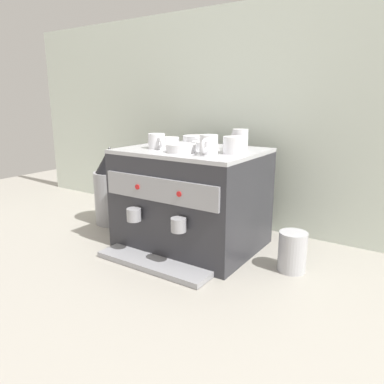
{
  "coord_description": "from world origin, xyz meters",
  "views": [
    {
      "loc": [
        0.82,
        -1.24,
        0.61
      ],
      "look_at": [
        0.0,
        0.0,
        0.23
      ],
      "focal_mm": 34.0,
      "sensor_mm": 36.0,
      "label": 1
    }
  ],
  "objects_px": {
    "ceramic_cup_1": "(234,145)",
    "ceramic_bowl_0": "(169,141)",
    "ceramic_bowl_3": "(181,148)",
    "ceramic_cup_2": "(240,140)",
    "ceramic_cup_0": "(208,145)",
    "ceramic_bowl_2": "(197,141)",
    "ceramic_cup_3": "(157,141)",
    "espresso_machine": "(191,198)",
    "milk_pitcher": "(292,252)",
    "coffee_grinder": "(112,188)",
    "ceramic_bowl_1": "(204,145)"
  },
  "relations": [
    {
      "from": "ceramic_cup_0",
      "to": "ceramic_bowl_1",
      "type": "distance_m",
      "value": 0.16
    },
    {
      "from": "ceramic_cup_2",
      "to": "ceramic_bowl_3",
      "type": "bearing_deg",
      "value": -131.94
    },
    {
      "from": "ceramic_bowl_2",
      "to": "coffee_grinder",
      "type": "distance_m",
      "value": 0.52
    },
    {
      "from": "espresso_machine",
      "to": "ceramic_bowl_3",
      "type": "bearing_deg",
      "value": -81.1
    },
    {
      "from": "coffee_grinder",
      "to": "milk_pitcher",
      "type": "distance_m",
      "value": 0.95
    },
    {
      "from": "ceramic_cup_1",
      "to": "coffee_grinder",
      "type": "bearing_deg",
      "value": 177.03
    },
    {
      "from": "ceramic_cup_2",
      "to": "ceramic_bowl_1",
      "type": "distance_m",
      "value": 0.15
    },
    {
      "from": "ceramic_bowl_0",
      "to": "ceramic_cup_2",
      "type": "bearing_deg",
      "value": 4.22
    },
    {
      "from": "ceramic_cup_0",
      "to": "ceramic_bowl_2",
      "type": "bearing_deg",
      "value": 131.12
    },
    {
      "from": "ceramic_cup_1",
      "to": "milk_pitcher",
      "type": "distance_m",
      "value": 0.45
    },
    {
      "from": "ceramic_bowl_0",
      "to": "ceramic_cup_1",
      "type": "bearing_deg",
      "value": -11.98
    },
    {
      "from": "ceramic_bowl_3",
      "to": "ceramic_cup_2",
      "type": "bearing_deg",
      "value": 48.06
    },
    {
      "from": "ceramic_bowl_0",
      "to": "espresso_machine",
      "type": "bearing_deg",
      "value": -20.24
    },
    {
      "from": "espresso_machine",
      "to": "milk_pitcher",
      "type": "xyz_separation_m",
      "value": [
        0.45,
        -0.01,
        -0.13
      ]
    },
    {
      "from": "coffee_grinder",
      "to": "espresso_machine",
      "type": "bearing_deg",
      "value": -2.16
    },
    {
      "from": "ceramic_bowl_3",
      "to": "coffee_grinder",
      "type": "bearing_deg",
      "value": 167.51
    },
    {
      "from": "espresso_machine",
      "to": "ceramic_cup_0",
      "type": "xyz_separation_m",
      "value": [
        0.13,
        -0.09,
        0.25
      ]
    },
    {
      "from": "espresso_machine",
      "to": "ceramic_cup_0",
      "type": "relative_size",
      "value": 5.29
    },
    {
      "from": "ceramic_cup_3",
      "to": "ceramic_bowl_0",
      "type": "xyz_separation_m",
      "value": [
        -0.04,
        0.13,
        -0.01
      ]
    },
    {
      "from": "espresso_machine",
      "to": "ceramic_bowl_3",
      "type": "distance_m",
      "value": 0.24
    },
    {
      "from": "ceramic_bowl_2",
      "to": "ceramic_bowl_3",
      "type": "distance_m",
      "value": 0.23
    },
    {
      "from": "ceramic_cup_2",
      "to": "ceramic_bowl_0",
      "type": "distance_m",
      "value": 0.34
    },
    {
      "from": "ceramic_bowl_2",
      "to": "ceramic_cup_0",
      "type": "bearing_deg",
      "value": -48.88
    },
    {
      "from": "ceramic_cup_0",
      "to": "coffee_grinder",
      "type": "height_order",
      "value": "ceramic_cup_0"
    },
    {
      "from": "ceramic_cup_0",
      "to": "espresso_machine",
      "type": "bearing_deg",
      "value": 147.18
    },
    {
      "from": "ceramic_cup_1",
      "to": "ceramic_bowl_3",
      "type": "relative_size",
      "value": 0.87
    },
    {
      "from": "milk_pitcher",
      "to": "ceramic_cup_3",
      "type": "bearing_deg",
      "value": -173.96
    },
    {
      "from": "ceramic_cup_3",
      "to": "ceramic_bowl_1",
      "type": "bearing_deg",
      "value": 31.72
    },
    {
      "from": "ceramic_cup_2",
      "to": "ceramic_cup_3",
      "type": "xyz_separation_m",
      "value": [
        -0.3,
        -0.15,
        -0.01
      ]
    },
    {
      "from": "ceramic_cup_2",
      "to": "ceramic_cup_3",
      "type": "relative_size",
      "value": 1.0
    },
    {
      "from": "ceramic_cup_2",
      "to": "ceramic_bowl_2",
      "type": "height_order",
      "value": "ceramic_cup_2"
    },
    {
      "from": "ceramic_bowl_3",
      "to": "espresso_machine",
      "type": "bearing_deg",
      "value": 98.9
    },
    {
      "from": "ceramic_cup_2",
      "to": "ceramic_bowl_0",
      "type": "xyz_separation_m",
      "value": [
        -0.34,
        -0.02,
        -0.03
      ]
    },
    {
      "from": "ceramic_bowl_1",
      "to": "coffee_grinder",
      "type": "height_order",
      "value": "ceramic_bowl_1"
    },
    {
      "from": "milk_pitcher",
      "to": "coffee_grinder",
      "type": "bearing_deg",
      "value": 178.56
    },
    {
      "from": "milk_pitcher",
      "to": "espresso_machine",
      "type": "bearing_deg",
      "value": 179.35
    },
    {
      "from": "ceramic_bowl_3",
      "to": "ceramic_cup_0",
      "type": "bearing_deg",
      "value": 4.23
    },
    {
      "from": "ceramic_cup_2",
      "to": "ceramic_bowl_2",
      "type": "distance_m",
      "value": 0.23
    },
    {
      "from": "espresso_machine",
      "to": "coffee_grinder",
      "type": "xyz_separation_m",
      "value": [
        -0.49,
        0.02,
        -0.02
      ]
    },
    {
      "from": "ceramic_cup_1",
      "to": "ceramic_bowl_3",
      "type": "distance_m",
      "value": 0.2
    },
    {
      "from": "ceramic_cup_2",
      "to": "ceramic_cup_3",
      "type": "bearing_deg",
      "value": -153.51
    },
    {
      "from": "ceramic_cup_2",
      "to": "ceramic_bowl_1",
      "type": "relative_size",
      "value": 0.95
    },
    {
      "from": "coffee_grinder",
      "to": "ceramic_bowl_0",
      "type": "bearing_deg",
      "value": 7.07
    },
    {
      "from": "ceramic_cup_1",
      "to": "coffee_grinder",
      "type": "relative_size",
      "value": 0.26
    },
    {
      "from": "espresso_machine",
      "to": "milk_pitcher",
      "type": "height_order",
      "value": "espresso_machine"
    },
    {
      "from": "ceramic_bowl_0",
      "to": "milk_pitcher",
      "type": "height_order",
      "value": "ceramic_bowl_0"
    },
    {
      "from": "ceramic_cup_1",
      "to": "ceramic_cup_3",
      "type": "distance_m",
      "value": 0.33
    },
    {
      "from": "ceramic_cup_2",
      "to": "ceramic_bowl_3",
      "type": "relative_size",
      "value": 0.81
    },
    {
      "from": "ceramic_cup_0",
      "to": "ceramic_bowl_2",
      "type": "distance_m",
      "value": 0.28
    },
    {
      "from": "ceramic_cup_1",
      "to": "ceramic_bowl_0",
      "type": "height_order",
      "value": "ceramic_cup_1"
    }
  ]
}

